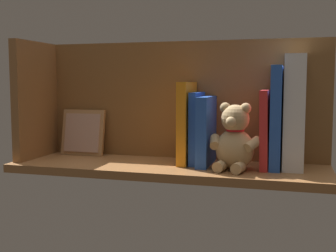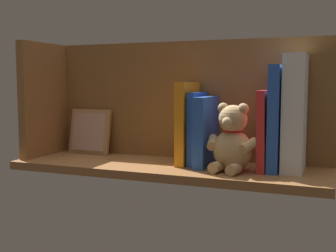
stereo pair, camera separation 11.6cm
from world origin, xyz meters
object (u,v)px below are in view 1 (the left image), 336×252
at_px(book_0, 276,117).
at_px(picture_frame_leaning, 83,133).
at_px(dictionary_thick_white, 294,112).
at_px(teddy_bear, 235,140).

relative_size(book_0, picture_frame_leaning, 1.89).
xyz_separation_m(dictionary_thick_white, picture_frame_leaning, (0.62, -0.04, -0.08)).
height_order(dictionary_thick_white, book_0, dictionary_thick_white).
relative_size(dictionary_thick_white, book_0, 1.10).
xyz_separation_m(dictionary_thick_white, book_0, (0.04, 0.00, -0.01)).
xyz_separation_m(teddy_bear, picture_frame_leaning, (0.48, -0.10, -0.01)).
bearing_deg(picture_frame_leaning, teddy_bear, 167.61).
distance_m(book_0, teddy_bear, 0.13).
distance_m(dictionary_thick_white, book_0, 0.05).
distance_m(dictionary_thick_white, teddy_bear, 0.17).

